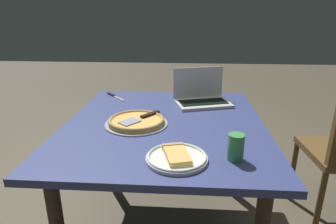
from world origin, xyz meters
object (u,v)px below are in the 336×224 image
pizza_plate (177,157)px  drink_cup (236,147)px  laptop (201,96)px  dining_table (164,137)px  table_knife (114,96)px  pizza_tray (136,121)px

pizza_plate → drink_cup: 0.24m
laptop → dining_table: bearing=-31.4°
pizza_plate → table_knife: 0.99m
laptop → table_knife: bearing=-100.7°
laptop → table_knife: laptop is taller
laptop → drink_cup: laptop is taller
laptop → pizza_tray: 0.53m
pizza_plate → pizza_tray: pizza_plate is taller
pizza_tray → drink_cup: bearing=52.8°
dining_table → pizza_plate: bearing=11.3°
pizza_plate → pizza_tray: (-0.37, -0.23, 0.00)m
pizza_plate → pizza_tray: 0.43m
dining_table → table_knife: bearing=-139.6°
dining_table → drink_cup: 0.53m
dining_table → pizza_plate: 0.44m
table_knife → drink_cup: 1.11m
dining_table → pizza_plate: size_ratio=4.85×
laptop → drink_cup: (0.74, 0.11, 0.01)m
dining_table → laptop: (-0.34, 0.21, 0.14)m
pizza_tray → table_knife: size_ratio=1.79×
pizza_tray → dining_table: bearing=107.7°
pizza_plate → pizza_tray: size_ratio=0.75×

